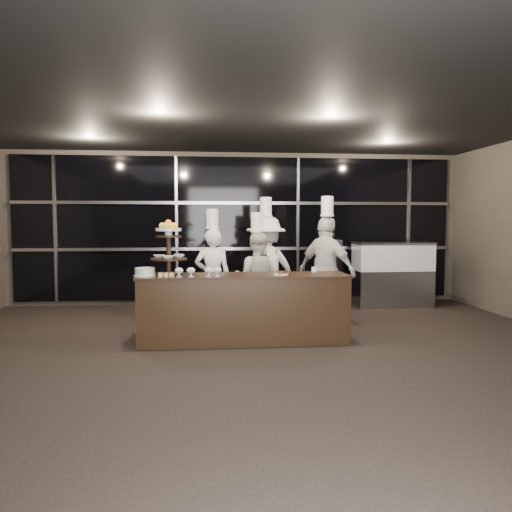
{
  "coord_description": "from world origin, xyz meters",
  "views": [
    {
      "loc": [
        -0.63,
        -4.94,
        1.64
      ],
      "look_at": [
        0.07,
        2.07,
        1.15
      ],
      "focal_mm": 35.0,
      "sensor_mm": 36.0,
      "label": 1
    }
  ],
  "objects": [
    {
      "name": "window_wall",
      "position": [
        0.0,
        4.94,
        1.5
      ],
      "size": [
        8.6,
        0.1,
        2.8
      ],
      "color": "black",
      "rests_on": "ground"
    },
    {
      "name": "pastry_squares",
      "position": [
        -1.15,
        1.6,
        0.95
      ],
      "size": [
        0.2,
        0.13,
        0.05
      ],
      "color": "#F6CD78",
      "rests_on": "buffet_counter"
    },
    {
      "name": "compotes",
      "position": [
        -0.72,
        1.55,
        1.0
      ],
      "size": [
        0.61,
        0.11,
        0.12
      ],
      "color": "silver",
      "rests_on": "buffet_counter"
    },
    {
      "name": "room",
      "position": [
        0.0,
        0.0,
        1.5
      ],
      "size": [
        10.0,
        10.0,
        10.0
      ],
      "color": "black",
      "rests_on": "ground"
    },
    {
      "name": "chef_a",
      "position": [
        -0.53,
        2.8,
        0.8
      ],
      "size": [
        0.58,
        0.41,
        1.83
      ],
      "color": "white",
      "rests_on": "ground"
    },
    {
      "name": "buffet_counter",
      "position": [
        -0.13,
        1.77,
        0.47
      ],
      "size": [
        2.84,
        0.74,
        0.92
      ],
      "color": "black",
      "rests_on": "ground"
    },
    {
      "name": "layer_cake",
      "position": [
        -1.43,
        1.72,
        0.97
      ],
      "size": [
        0.3,
        0.3,
        0.11
      ],
      "color": "white",
      "rests_on": "buffet_counter"
    },
    {
      "name": "chef_cup",
      "position": [
        0.91,
        2.02,
        0.96
      ],
      "size": [
        0.08,
        0.08,
        0.07
      ],
      "primitive_type": "cylinder",
      "color": "white",
      "rests_on": "buffet_counter"
    },
    {
      "name": "display_stand",
      "position": [
        -1.13,
        1.77,
        1.34
      ],
      "size": [
        0.48,
        0.48,
        0.74
      ],
      "color": "black",
      "rests_on": "buffet_counter"
    },
    {
      "name": "chef_b",
      "position": [
        0.16,
        2.8,
        0.76
      ],
      "size": [
        0.86,
        0.75,
        1.78
      ],
      "color": "silver",
      "rests_on": "ground"
    },
    {
      "name": "chef_d",
      "position": [
        1.23,
        2.59,
        0.88
      ],
      "size": [
        0.98,
        1.04,
        2.02
      ],
      "color": "silver",
      "rests_on": "ground"
    },
    {
      "name": "chef_c",
      "position": [
        0.32,
        2.99,
        0.87
      ],
      "size": [
        1.27,
        1.02,
        2.02
      ],
      "color": "white",
      "rests_on": "ground"
    },
    {
      "name": "small_plate",
      "position": [
        0.37,
        1.67,
        0.94
      ],
      "size": [
        0.2,
        0.2,
        0.05
      ],
      "color": "white",
      "rests_on": "buffet_counter"
    },
    {
      "name": "display_case",
      "position": [
        2.94,
        4.3,
        0.69
      ],
      "size": [
        1.46,
        0.64,
        1.24
      ],
      "color": "#A5A5AA",
      "rests_on": "ground"
    }
  ]
}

